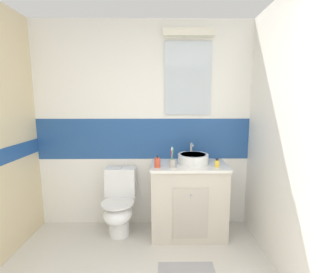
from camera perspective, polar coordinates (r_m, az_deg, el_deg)
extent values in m
cube|color=white|center=(3.08, -5.80, -12.95)|extent=(3.20, 0.10, 0.85)
cube|color=#234C8C|center=(2.90, -6.02, -0.46)|extent=(3.20, 0.10, 0.50)
cube|color=white|center=(2.89, -6.28, 15.94)|extent=(3.20, 0.10, 1.15)
cube|color=silver|center=(2.81, 4.96, 14.10)|extent=(0.55, 0.02, 0.85)
cube|color=white|center=(2.87, 5.18, 24.26)|extent=(0.59, 0.10, 0.08)
cube|color=white|center=(1.96, 32.90, -1.80)|extent=(0.10, 3.48, 2.50)
cube|color=beige|center=(2.81, 5.05, -15.44)|extent=(0.84, 0.49, 0.82)
cube|color=white|center=(2.66, 5.19, -7.14)|extent=(0.86, 0.51, 0.03)
cube|color=#B6AD9F|center=(2.61, 5.61, -18.50)|extent=(0.38, 0.01, 0.57)
cylinder|color=silver|center=(2.50, 5.73, -14.50)|extent=(0.02, 0.02, 0.03)
cylinder|color=white|center=(2.68, 6.24, -5.48)|extent=(0.35, 0.35, 0.11)
cylinder|color=#AFB1BA|center=(2.67, 6.25, -4.49)|extent=(0.29, 0.29, 0.01)
cylinder|color=silver|center=(2.87, 5.76, -3.57)|extent=(0.03, 0.03, 0.20)
cylinder|color=silver|center=(2.76, 6.02, -1.98)|extent=(0.02, 0.16, 0.02)
cylinder|color=white|center=(2.97, -11.99, -21.17)|extent=(0.24, 0.24, 0.18)
ellipsoid|color=white|center=(2.84, -12.29, -18.06)|extent=(0.34, 0.42, 0.22)
cylinder|color=white|center=(2.79, -12.37, -15.82)|extent=(0.37, 0.37, 0.02)
cube|color=white|center=(2.91, -11.64, -11.05)|extent=(0.36, 0.17, 0.37)
cylinder|color=silver|center=(2.85, -11.76, -7.44)|extent=(0.04, 0.04, 0.02)
cylinder|color=#B2ADA3|center=(2.50, 1.11, -6.71)|extent=(0.07, 0.07, 0.09)
cylinder|color=#3FB259|center=(2.47, 0.99, -5.08)|extent=(0.04, 0.02, 0.19)
cube|color=white|center=(2.44, 0.99, -2.94)|extent=(0.02, 0.02, 0.03)
cylinder|color=#D83F4C|center=(2.47, 0.91, -5.30)|extent=(0.01, 0.04, 0.17)
cube|color=white|center=(2.45, 0.92, -3.40)|extent=(0.01, 0.02, 0.03)
cylinder|color=#D84C33|center=(2.51, -2.67, -6.47)|extent=(0.07, 0.07, 0.10)
cylinder|color=#262626|center=(2.50, -2.68, -4.92)|extent=(0.01, 0.01, 0.04)
cylinder|color=#262626|center=(2.48, -2.69, -4.58)|extent=(0.01, 0.02, 0.01)
cube|color=yellow|center=(2.57, 12.02, -6.60)|extent=(0.04, 0.03, 0.08)
cylinder|color=black|center=(2.56, 12.05, -5.56)|extent=(0.03, 0.03, 0.02)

